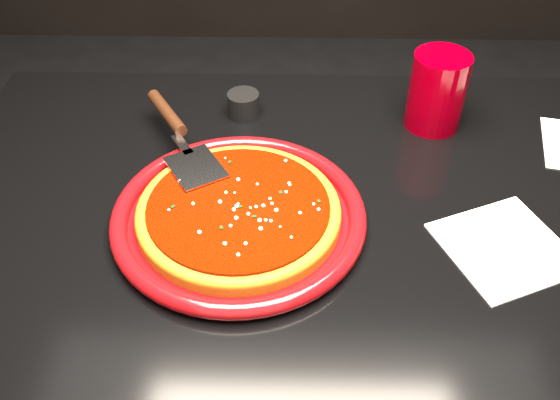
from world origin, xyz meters
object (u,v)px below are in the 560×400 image
at_px(plate, 239,216).
at_px(table, 309,354).
at_px(pizza_server, 181,136).
at_px(ramekin, 243,104).
at_px(cup, 437,91).

bearing_deg(plate, table, 12.79).
distance_m(plate, pizza_server, 0.19).
height_order(plate, ramekin, ramekin).
distance_m(pizza_server, cup, 0.44).
distance_m(table, cup, 0.54).
height_order(table, ramekin, ramekin).
xyz_separation_m(plate, ramekin, (-0.01, 0.28, 0.01)).
relative_size(table, pizza_server, 3.86).
relative_size(table, plate, 3.19).
bearing_deg(table, ramekin, 116.46).
bearing_deg(pizza_server, ramekin, 23.72).
bearing_deg(table, plate, -167.21).
bearing_deg(ramekin, cup, -3.59).
distance_m(plate, cup, 0.42).
bearing_deg(cup, plate, -141.12).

